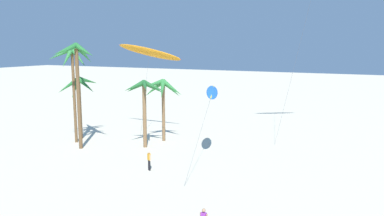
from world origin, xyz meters
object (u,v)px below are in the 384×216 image
Objects in this scene: palm_tree_4 at (145,92)px; palm_tree_3 at (163,91)px; palm_tree_0 at (79,89)px; person_foreground_walker at (149,160)px; palm_tree_1 at (72,62)px; palm_tree_2 at (76,64)px; flying_kite_4 at (212,92)px; flying_kite_3 at (149,52)px.

palm_tree_3 is at bearing 84.96° from palm_tree_4.
palm_tree_0 is 4.16× the size of person_foreground_walker.
palm_tree_2 reaches higher than palm_tree_1.
flying_kite_4 is 8.77m from person_foreground_walker.
flying_kite_4 is at bearing 6.70° from palm_tree_1.
palm_tree_1 reaches higher than person_foreground_walker.
flying_kite_4 is (16.00, 0.27, 0.45)m from palm_tree_0.
palm_tree_3 is at bearing 47.31° from palm_tree_2.
palm_tree_4 is 4.12× the size of person_foreground_walker.
flying_kite_3 is 12.53m from flying_kite_4.
flying_kite_4 is at bearing 15.60° from palm_tree_2.
flying_kite_3 is at bearing 57.38° from palm_tree_1.
person_foreground_walker is at bearing -114.87° from flying_kite_4.
person_foreground_walker is (12.41, -4.60, -7.74)m from palm_tree_1.
palm_tree_2 is 7.25m from palm_tree_4.
palm_tree_1 is at bearing -173.30° from flying_kite_4.
flying_kite_3 is (2.53, 9.39, 1.05)m from palm_tree_2.
palm_tree_0 is at bearing 154.79° from person_foreground_walker.
palm_tree_2 reaches higher than palm_tree_0.
palm_tree_0 is at bearing 111.96° from palm_tree_1.
palm_tree_1 is 0.97× the size of palm_tree_2.
flying_kite_4 is (7.34, 0.28, 0.37)m from palm_tree_4.
flying_kite_3 reaches higher than palm_tree_0.
palm_tree_3 is 0.65× the size of flying_kite_4.
person_foreground_walker is (4.37, -6.13, -4.83)m from palm_tree_4.
person_foreground_walker is (4.09, -9.29, -4.62)m from palm_tree_3.
person_foreground_walker is (13.03, -6.13, -4.75)m from palm_tree_0.
person_foreground_walker is at bearing -20.34° from palm_tree_1.
palm_tree_3 reaches higher than person_foreground_walker.
palm_tree_2 is 1.53× the size of palm_tree_4.
palm_tree_1 is 1.51× the size of palm_tree_3.
palm_tree_4 is 7.35m from flying_kite_4.
flying_kite_3 is at bearing 118.17° from palm_tree_4.
palm_tree_4 reaches higher than flying_kite_4.
flying_kite_4 is at bearing 65.13° from person_foreground_walker.
flying_kite_3 is at bearing 151.50° from flying_kite_4.
palm_tree_2 reaches higher than palm_tree_3.
palm_tree_1 is at bearing -169.24° from palm_tree_4.
flying_kite_4 is (7.06, -2.88, 0.58)m from palm_tree_3.
flying_kite_3 is (5.44, 6.01, 4.00)m from palm_tree_0.
palm_tree_1 reaches higher than palm_tree_3.
palm_tree_1 is 2.95m from palm_tree_2.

